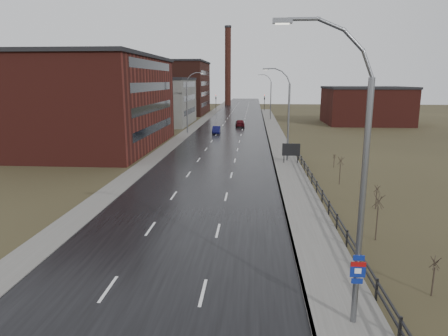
% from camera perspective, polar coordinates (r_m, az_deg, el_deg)
% --- Properties ---
extents(road, '(14.00, 300.00, 0.06)m').
position_cam_1_polar(road, '(73.87, 0.67, 4.75)').
color(road, black).
rests_on(road, ground).
extents(sidewalk_right, '(3.20, 180.00, 0.18)m').
position_cam_1_polar(sidewalk_right, '(49.22, 8.86, 0.78)').
color(sidewalk_right, '#595651').
rests_on(sidewalk_right, ground).
extents(curb_right, '(0.16, 180.00, 0.18)m').
position_cam_1_polar(curb_right, '(49.12, 7.09, 0.81)').
color(curb_right, slate).
rests_on(curb_right, ground).
extents(sidewalk_left, '(2.40, 260.00, 0.12)m').
position_cam_1_polar(sidewalk_left, '(74.82, -5.63, 4.81)').
color(sidewalk_left, '#595651').
rests_on(sidewalk_left, ground).
extents(warehouse_near, '(22.44, 28.56, 13.50)m').
position_cam_1_polar(warehouse_near, '(63.52, -19.73, 8.88)').
color(warehouse_near, '#471914').
rests_on(warehouse_near, ground).
extents(warehouse_mid, '(16.32, 20.40, 10.50)m').
position_cam_1_polar(warehouse_mid, '(93.94, -9.79, 9.42)').
color(warehouse_mid, slate).
rests_on(warehouse_mid, ground).
extents(warehouse_far, '(26.52, 24.48, 15.50)m').
position_cam_1_polar(warehouse_far, '(124.18, -8.74, 11.30)').
color(warehouse_far, '#331611').
rests_on(warehouse_far, ground).
extents(building_right, '(18.36, 16.32, 8.50)m').
position_cam_1_polar(building_right, '(98.65, 19.58, 8.44)').
color(building_right, '#471914').
rests_on(building_right, ground).
extents(smokestack, '(2.70, 2.70, 30.70)m').
position_cam_1_polar(smokestack, '(163.50, 0.56, 14.39)').
color(smokestack, '#331611').
rests_on(smokestack, ground).
extents(streetlight_main, '(3.91, 0.29, 12.11)m').
position_cam_1_polar(streetlight_main, '(16.02, 18.21, -2.07)').
color(streetlight_main, slate).
rests_on(streetlight_main, ground).
extents(streetlight_right_mid, '(3.36, 0.28, 11.35)m').
position_cam_1_polar(streetlight_right_mid, '(49.39, 8.88, 7.56)').
color(streetlight_right_mid, slate).
rests_on(streetlight_right_mid, ground).
extents(streetlight_left, '(3.36, 0.28, 11.35)m').
position_cam_1_polar(streetlight_left, '(76.17, -5.09, 9.32)').
color(streetlight_left, slate).
rests_on(streetlight_left, ground).
extents(streetlight_right_far, '(3.36, 0.28, 11.35)m').
position_cam_1_polar(streetlight_right_far, '(103.22, 6.53, 10.09)').
color(streetlight_right_far, slate).
rests_on(streetlight_right_far, ground).
extents(guardrail, '(0.10, 53.05, 1.10)m').
position_cam_1_polar(guardrail, '(33.19, 14.05, -4.03)').
color(guardrail, black).
rests_on(guardrail, ground).
extents(shrub_b, '(0.47, 0.49, 1.94)m').
position_cam_1_polar(shrub_b, '(21.53, 27.77, -13.43)').
color(shrub_b, '#382D23').
rests_on(shrub_b, ground).
extents(shrub_c, '(0.71, 0.75, 3.03)m').
position_cam_1_polar(shrub_c, '(26.85, 21.07, -6.42)').
color(shrub_c, '#382D23').
rests_on(shrub_c, ground).
extents(shrub_d, '(0.46, 0.49, 1.93)m').
position_cam_1_polar(shrub_d, '(33.40, 20.95, -3.83)').
color(shrub_d, '#382D23').
rests_on(shrub_d, ground).
extents(shrub_e, '(0.64, 0.68, 2.73)m').
position_cam_1_polar(shrub_e, '(40.08, 16.25, -0.25)').
color(shrub_e, '#382D23').
rests_on(shrub_e, ground).
extents(shrub_f, '(0.38, 0.40, 1.56)m').
position_cam_1_polar(shrub_f, '(47.87, 15.46, 1.05)').
color(shrub_f, '#382D23').
rests_on(shrub_f, ground).
extents(billboard, '(2.14, 0.17, 2.53)m').
position_cam_1_polar(billboard, '(48.44, 9.56, 2.52)').
color(billboard, black).
rests_on(billboard, ground).
extents(traffic_light_left, '(0.58, 2.73, 5.30)m').
position_cam_1_polar(traffic_light_left, '(133.76, -1.16, 10.15)').
color(traffic_light_left, black).
rests_on(traffic_light_left, ground).
extents(traffic_light_right, '(0.58, 2.73, 5.30)m').
position_cam_1_polar(traffic_light_right, '(133.22, 5.81, 10.08)').
color(traffic_light_right, black).
rests_on(traffic_light_right, ground).
extents(car_near, '(1.57, 4.19, 1.37)m').
position_cam_1_polar(car_near, '(75.79, -1.08, 5.44)').
color(car_near, '#0B0C38').
rests_on(car_near, ground).
extents(car_far, '(2.23, 4.89, 1.63)m').
position_cam_1_polar(car_far, '(86.85, 2.30, 6.41)').
color(car_far, '#420B10').
rests_on(car_far, ground).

